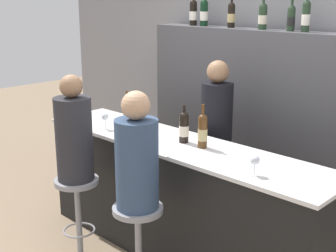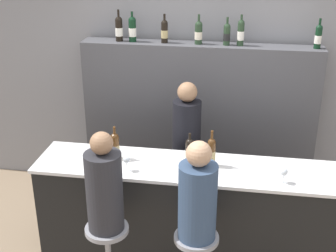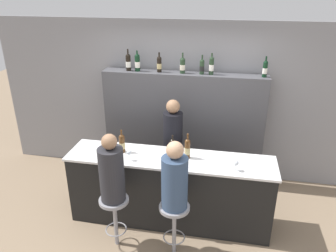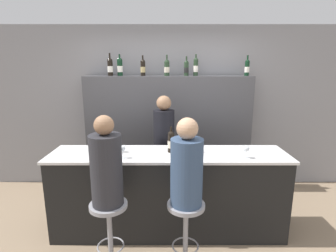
# 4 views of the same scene
# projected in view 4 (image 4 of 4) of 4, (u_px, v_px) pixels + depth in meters

# --- Properties ---
(ground_plane) EXTENTS (16.00, 16.00, 0.00)m
(ground_plane) POSITION_uv_depth(u_px,v_px,m) (169.00, 245.00, 2.96)
(ground_plane) COLOR #8C755B
(wall_back) EXTENTS (6.40, 0.05, 2.60)m
(wall_back) POSITION_uv_depth(u_px,v_px,m) (169.00, 108.00, 4.31)
(wall_back) COLOR gray
(wall_back) RESTS_ON ground_plane
(bar_counter) EXTENTS (2.73, 0.62, 1.00)m
(bar_counter) POSITION_uv_depth(u_px,v_px,m) (169.00, 193.00, 3.13)
(bar_counter) COLOR black
(bar_counter) RESTS_ON ground_plane
(back_bar_cabinet) EXTENTS (2.56, 0.28, 1.83)m
(back_bar_cabinet) POSITION_uv_depth(u_px,v_px,m) (169.00, 134.00, 4.17)
(back_bar_cabinet) COLOR #4C4C51
(back_bar_cabinet) RESTS_ON ground_plane
(wine_bottle_counter_0) EXTENTS (0.08, 0.08, 0.32)m
(wine_bottle_counter_0) POSITION_uv_depth(u_px,v_px,m) (112.00, 141.00, 3.02)
(wine_bottle_counter_0) COLOR #4C2D14
(wine_bottle_counter_0) RESTS_ON bar_counter
(wine_bottle_counter_1) EXTENTS (0.08, 0.08, 0.31)m
(wine_bottle_counter_1) POSITION_uv_depth(u_px,v_px,m) (172.00, 141.00, 3.02)
(wine_bottle_counter_1) COLOR black
(wine_bottle_counter_1) RESTS_ON bar_counter
(wine_bottle_counter_2) EXTENTS (0.07, 0.07, 0.34)m
(wine_bottle_counter_2) POSITION_uv_depth(u_px,v_px,m) (188.00, 141.00, 3.02)
(wine_bottle_counter_2) COLOR #4C2D14
(wine_bottle_counter_2) RESTS_ON bar_counter
(wine_bottle_backbar_0) EXTENTS (0.08, 0.08, 0.33)m
(wine_bottle_backbar_0) POSITION_uv_depth(u_px,v_px,m) (111.00, 67.00, 3.94)
(wine_bottle_backbar_0) COLOR black
(wine_bottle_backbar_0) RESTS_ON back_bar_cabinet
(wine_bottle_backbar_1) EXTENTS (0.08, 0.08, 0.32)m
(wine_bottle_backbar_1) POSITION_uv_depth(u_px,v_px,m) (120.00, 67.00, 3.94)
(wine_bottle_backbar_1) COLOR black
(wine_bottle_backbar_1) RESTS_ON back_bar_cabinet
(wine_bottle_backbar_2) EXTENTS (0.07, 0.07, 0.30)m
(wine_bottle_backbar_2) POSITION_uv_depth(u_px,v_px,m) (143.00, 68.00, 3.94)
(wine_bottle_backbar_2) COLOR black
(wine_bottle_backbar_2) RESTS_ON back_bar_cabinet
(wine_bottle_backbar_3) EXTENTS (0.08, 0.08, 0.31)m
(wine_bottle_backbar_3) POSITION_uv_depth(u_px,v_px,m) (167.00, 68.00, 3.94)
(wine_bottle_backbar_3) COLOR #233823
(wine_bottle_backbar_3) RESTS_ON back_bar_cabinet
(wine_bottle_backbar_4) EXTENTS (0.07, 0.07, 0.29)m
(wine_bottle_backbar_4) POSITION_uv_depth(u_px,v_px,m) (187.00, 68.00, 3.94)
(wine_bottle_backbar_4) COLOR #233823
(wine_bottle_backbar_4) RESTS_ON back_bar_cabinet
(wine_bottle_backbar_5) EXTENTS (0.07, 0.07, 0.32)m
(wine_bottle_backbar_5) POSITION_uv_depth(u_px,v_px,m) (196.00, 67.00, 3.94)
(wine_bottle_backbar_5) COLOR #233823
(wine_bottle_backbar_5) RESTS_ON back_bar_cabinet
(wine_bottle_backbar_6) EXTENTS (0.07, 0.07, 0.30)m
(wine_bottle_backbar_6) POSITION_uv_depth(u_px,v_px,m) (248.00, 68.00, 3.94)
(wine_bottle_backbar_6) COLOR black
(wine_bottle_backbar_6) RESTS_ON back_bar_cabinet
(wine_glass_0) EXTENTS (0.07, 0.07, 0.15)m
(wine_glass_0) POSITION_uv_depth(u_px,v_px,m) (103.00, 149.00, 2.83)
(wine_glass_0) COLOR silver
(wine_glass_0) RESTS_ON bar_counter
(wine_glass_1) EXTENTS (0.07, 0.07, 0.14)m
(wine_glass_1) POSITION_uv_depth(u_px,v_px,m) (123.00, 149.00, 2.83)
(wine_glass_1) COLOR silver
(wine_glass_1) RESTS_ON bar_counter
(wine_glass_2) EXTENTS (0.07, 0.07, 0.14)m
(wine_glass_2) POSITION_uv_depth(u_px,v_px,m) (247.00, 150.00, 2.83)
(wine_glass_2) COLOR silver
(wine_glass_2) RESTS_ON bar_counter
(tasting_menu) EXTENTS (0.21, 0.30, 0.00)m
(tasting_menu) POSITION_uv_depth(u_px,v_px,m) (176.00, 158.00, 2.84)
(tasting_menu) COLOR white
(tasting_menu) RESTS_ON bar_counter
(bar_stool_left) EXTENTS (0.36, 0.36, 0.69)m
(bar_stool_left) POSITION_uv_depth(u_px,v_px,m) (110.00, 218.00, 2.54)
(bar_stool_left) COLOR gray
(bar_stool_left) RESTS_ON ground_plane
(guest_seated_left) EXTENTS (0.30, 0.30, 0.86)m
(guest_seated_left) POSITION_uv_depth(u_px,v_px,m) (107.00, 166.00, 2.42)
(guest_seated_left) COLOR #28282D
(guest_seated_left) RESTS_ON bar_stool_left
(bar_stool_right) EXTENTS (0.36, 0.36, 0.69)m
(bar_stool_right) POSITION_uv_depth(u_px,v_px,m) (186.00, 218.00, 2.54)
(bar_stool_right) COLOR gray
(bar_stool_right) RESTS_ON ground_plane
(guest_seated_right) EXTENTS (0.30, 0.30, 0.84)m
(guest_seated_right) POSITION_uv_depth(u_px,v_px,m) (187.00, 167.00, 2.42)
(guest_seated_right) COLOR #334766
(guest_seated_right) RESTS_ON bar_stool_right
(bartender) EXTENTS (0.28, 0.28, 1.60)m
(bartender) POSITION_uv_depth(u_px,v_px,m) (165.00, 157.00, 3.63)
(bartender) COLOR black
(bartender) RESTS_ON ground_plane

